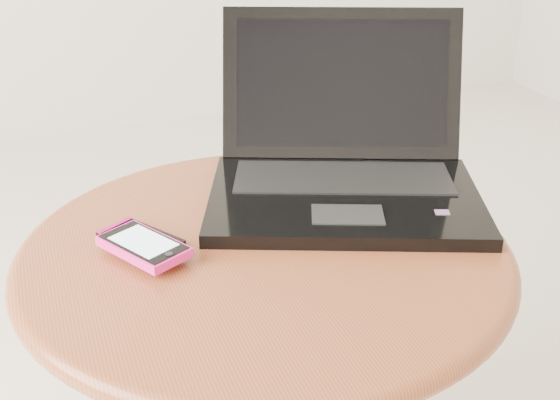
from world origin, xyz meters
name	(u,v)px	position (x,y,z in m)	size (l,w,h in m)	color
table	(266,313)	(0.10, 0.02, 0.40)	(0.65, 0.65, 0.51)	#5E2715
laptop	(344,164)	(0.26, 0.13, 0.56)	(0.48, 0.47, 0.24)	black
phone_black	(141,239)	(-0.05, 0.08, 0.52)	(0.11, 0.12, 0.01)	black
phone_pink	(144,246)	(-0.06, 0.04, 0.53)	(0.11, 0.13, 0.01)	#FC2391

